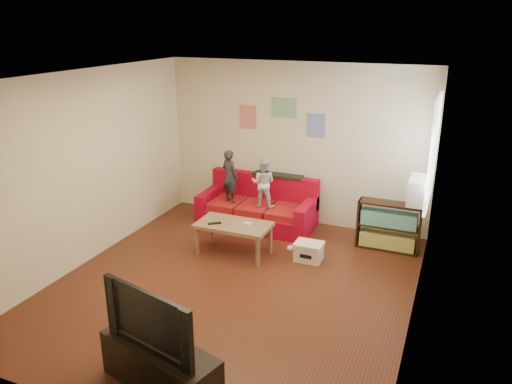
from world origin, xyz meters
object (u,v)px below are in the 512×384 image
at_px(sofa, 259,208).
at_px(file_box, 309,251).
at_px(child_a, 230,176).
at_px(coffee_table, 234,228).
at_px(television, 157,317).
at_px(tv_stand, 160,367).
at_px(child_b, 263,183).
at_px(bookshelf, 388,228).

height_order(sofa, file_box, sofa).
relative_size(sofa, child_a, 2.14).
height_order(coffee_table, file_box, coffee_table).
distance_m(child_a, television, 4.06).
relative_size(sofa, file_box, 4.80).
relative_size(file_box, tv_stand, 0.32).
distance_m(coffee_table, file_box, 1.15).
bearing_deg(sofa, file_box, -39.56).
xyz_separation_m(sofa, tv_stand, (0.67, -4.07, -0.05)).
relative_size(child_b, television, 0.76).
height_order(child_b, coffee_table, child_b).
distance_m(child_a, file_box, 1.96).
xyz_separation_m(bookshelf, tv_stand, (-1.51, -3.93, -0.10)).
height_order(bookshelf, television, television).
distance_m(coffee_table, television, 2.95).
bearing_deg(television, bookshelf, 82.97).
bearing_deg(child_a, tv_stand, 128.36).
bearing_deg(file_box, bookshelf, 40.34).
bearing_deg(coffee_table, sofa, 94.40).
xyz_separation_m(child_b, television, (0.52, -3.90, -0.03)).
bearing_deg(child_a, child_b, -157.66).
bearing_deg(coffee_table, tv_stand, -78.65).
bearing_deg(file_box, child_a, 153.57).
distance_m(sofa, file_box, 1.55).
bearing_deg(coffee_table, child_a, 117.79).
bearing_deg(tv_stand, file_box, 96.20).
distance_m(sofa, tv_stand, 4.12).
distance_m(tv_stand, television, 0.55).
height_order(file_box, television, television).
distance_m(sofa, bookshelf, 2.18).
relative_size(coffee_table, file_box, 2.70).
relative_size(child_a, child_b, 1.10).
bearing_deg(child_b, tv_stand, 90.38).
height_order(bookshelf, tv_stand, bookshelf).
distance_m(bookshelf, file_box, 1.31).
height_order(child_a, bookshelf, child_a).
relative_size(bookshelf, television, 0.86).
bearing_deg(child_a, coffee_table, 140.13).
xyz_separation_m(child_b, tv_stand, (0.52, -3.90, -0.58)).
bearing_deg(file_box, child_b, 141.90).
relative_size(file_box, television, 0.37).
distance_m(child_a, bookshelf, 2.68).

